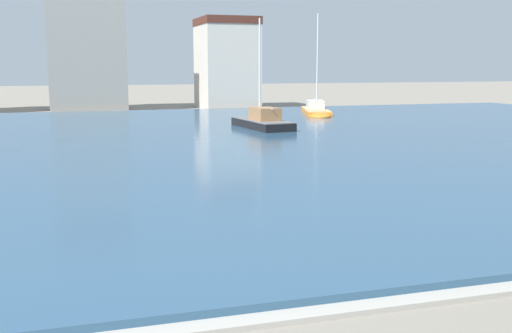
{
  "coord_description": "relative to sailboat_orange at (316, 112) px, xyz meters",
  "views": [
    {
      "loc": [
        -2.84,
        -0.85,
        4.69
      ],
      "look_at": [
        1.64,
        13.55,
        2.2
      ],
      "focal_mm": 43.21,
      "sensor_mm": 36.0,
      "label": 1
    }
  ],
  "objects": [
    {
      "name": "sailboat_orange",
      "position": [
        0.0,
        0.0,
        0.0
      ],
      "size": [
        4.57,
        9.21,
        9.24
      ],
      "color": "orange",
      "rests_on": "ground"
    },
    {
      "name": "sailboat_black",
      "position": [
        -8.68,
        -10.16,
        0.09
      ],
      "size": [
        2.89,
        7.53,
        7.93
      ],
      "color": "black",
      "rests_on": "ground"
    },
    {
      "name": "harbor_water",
      "position": [
        -19.14,
        -15.88,
        -0.36
      ],
      "size": [
        91.53,
        51.46,
        0.29
      ],
      "primitive_type": "cube",
      "color": "#2D5170",
      "rests_on": "ground"
    },
    {
      "name": "townhouse_wide_warehouse",
      "position": [
        -19.55,
        14.52,
        6.17
      ],
      "size": [
        7.68,
        7.51,
        13.33
      ],
      "color": "gray",
      "rests_on": "ground"
    },
    {
      "name": "quay_edge_coping",
      "position": [
        -19.14,
        -41.86,
        -0.45
      ],
      "size": [
        91.53,
        0.5,
        0.12
      ],
      "primitive_type": "cube",
      "color": "#ADA89E",
      "rests_on": "ground"
    },
    {
      "name": "townhouse_tall_gabled",
      "position": [
        -4.78,
        14.06,
        4.38
      ],
      "size": [
        5.96,
        7.33,
        9.74
      ],
      "color": "beige",
      "rests_on": "ground"
    }
  ]
}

